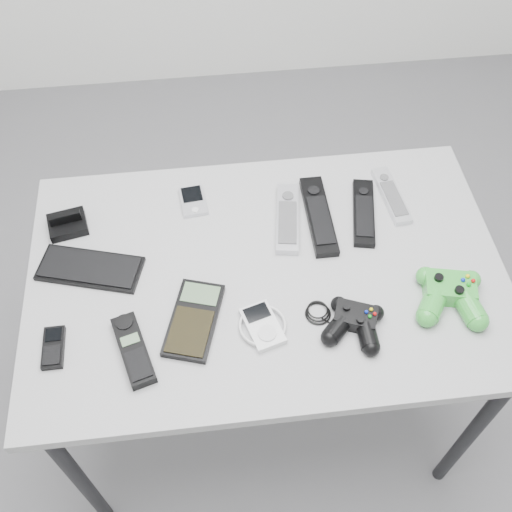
{
  "coord_description": "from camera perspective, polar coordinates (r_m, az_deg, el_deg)",
  "views": [
    {
      "loc": [
        -0.17,
        -0.77,
        1.88
      ],
      "look_at": [
        -0.08,
        0.05,
        0.76
      ],
      "focal_mm": 42.0,
      "sensor_mm": 36.0,
      "label": 1
    }
  ],
  "objects": [
    {
      "name": "dock_bracket",
      "position": [
        1.52,
        -17.61,
        3.18
      ],
      "size": [
        0.1,
        0.1,
        0.05
      ],
      "primitive_type": "cube",
      "rotation": [
        0.0,
        0.0,
        0.21
      ],
      "color": "black",
      "rests_on": "desk"
    },
    {
      "name": "mp3_player",
      "position": [
        1.3,
        0.62,
        -6.63
      ],
      "size": [
        0.13,
        0.14,
        0.02
      ],
      "primitive_type": "cube",
      "rotation": [
        0.0,
        0.0,
        0.29
      ],
      "color": "silver",
      "rests_on": "desk"
    },
    {
      "name": "controller_green",
      "position": [
        1.39,
        18.03,
        -3.4
      ],
      "size": [
        0.19,
        0.19,
        0.05
      ],
      "primitive_type": null,
      "rotation": [
        0.0,
        0.0,
        -0.22
      ],
      "color": "#289027",
      "rests_on": "desk"
    },
    {
      "name": "mobile_phone",
      "position": [
        1.35,
        -18.74,
        -8.24
      ],
      "size": [
        0.05,
        0.1,
        0.02
      ],
      "primitive_type": "cube",
      "rotation": [
        0.0,
        0.0,
        0.01
      ],
      "color": "black",
      "rests_on": "desk"
    },
    {
      "name": "cordless_handset",
      "position": [
        1.29,
        -11.6,
        -8.73
      ],
      "size": [
        0.1,
        0.18,
        0.03
      ],
      "primitive_type": "cube",
      "rotation": [
        0.0,
        0.0,
        0.28
      ],
      "color": "black",
      "rests_on": "desk"
    },
    {
      "name": "floor",
      "position": [
        2.04,
        2.4,
        -13.63
      ],
      "size": [
        3.5,
        3.5,
        0.0
      ],
      "primitive_type": "plane",
      "color": "slate",
      "rests_on": "ground"
    },
    {
      "name": "remote_silver_a",
      "position": [
        1.47,
        3.02,
        3.66
      ],
      "size": [
        0.09,
        0.22,
        0.02
      ],
      "primitive_type": "cube",
      "rotation": [
        0.0,
        0.0,
        -0.16
      ],
      "color": "#BBBBC3",
      "rests_on": "desk"
    },
    {
      "name": "pda",
      "position": [
        1.52,
        -6.01,
        5.25
      ],
      "size": [
        0.07,
        0.1,
        0.02
      ],
      "primitive_type": "cube",
      "rotation": [
        0.0,
        0.0,
        0.11
      ],
      "color": "#BBBBC3",
      "rests_on": "desk"
    },
    {
      "name": "remote_black_b",
      "position": [
        1.51,
        10.22,
        4.14
      ],
      "size": [
        0.09,
        0.22,
        0.02
      ],
      "primitive_type": "cube",
      "rotation": [
        0.0,
        0.0,
        -0.2
      ],
      "color": "black",
      "rests_on": "desk"
    },
    {
      "name": "controller_black",
      "position": [
        1.31,
        9.37,
        -6.17
      ],
      "size": [
        0.25,
        0.21,
        0.04
      ],
      "primitive_type": null,
      "rotation": [
        0.0,
        0.0,
        -0.39
      ],
      "color": "black",
      "rests_on": "desk"
    },
    {
      "name": "pda_keyboard",
      "position": [
        1.44,
        -15.52,
        -1.13
      ],
      "size": [
        0.26,
        0.16,
        0.01
      ],
      "primitive_type": "cube",
      "rotation": [
        0.0,
        0.0,
        -0.28
      ],
      "color": "black",
      "rests_on": "desk"
    },
    {
      "name": "remote_silver_b",
      "position": [
        1.56,
        12.75,
        5.67
      ],
      "size": [
        0.06,
        0.19,
        0.02
      ],
      "primitive_type": "cube",
      "rotation": [
        0.0,
        0.0,
        0.1
      ],
      "color": "silver",
      "rests_on": "desk"
    },
    {
      "name": "calculator",
      "position": [
        1.31,
        -5.94,
        -6.04
      ],
      "size": [
        0.15,
        0.21,
        0.02
      ],
      "primitive_type": "cube",
      "rotation": [
        0.0,
        0.0,
        -0.3
      ],
      "color": "black",
      "rests_on": "desk"
    },
    {
      "name": "desk",
      "position": [
        1.44,
        1.0,
        -2.84
      ],
      "size": [
        1.1,
        0.71,
        0.74
      ],
      "color": "#9B9B9D",
      "rests_on": "floor"
    },
    {
      "name": "remote_black_a",
      "position": [
        1.48,
        5.99,
        3.89
      ],
      "size": [
        0.06,
        0.25,
        0.02
      ],
      "primitive_type": "cube",
      "rotation": [
        0.0,
        0.0,
        0.0
      ],
      "color": "black",
      "rests_on": "desk"
    }
  ]
}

